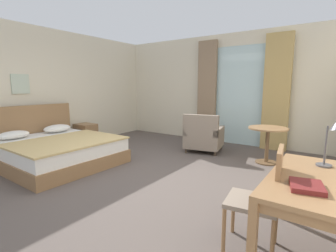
% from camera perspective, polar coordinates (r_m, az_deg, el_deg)
% --- Properties ---
extents(ground, '(6.48, 6.95, 0.10)m').
position_cam_1_polar(ground, '(4.33, -6.34, -11.55)').
color(ground, '#564C47').
extents(wall_back, '(6.08, 0.12, 2.79)m').
position_cam_1_polar(wall_back, '(6.80, 11.80, 8.27)').
color(wall_back, beige).
rests_on(wall_back, ground).
extents(wall_left, '(0.12, 6.55, 2.79)m').
position_cam_1_polar(wall_left, '(6.42, -27.17, 7.42)').
color(wall_left, beige).
rests_on(wall_left, ground).
extents(balcony_glass_door, '(1.30, 0.02, 2.45)m').
position_cam_1_polar(balcony_glass_door, '(6.52, 16.24, 6.60)').
color(balcony_glass_door, silver).
rests_on(balcony_glass_door, ground).
extents(curtain_panel_left, '(0.51, 0.10, 2.64)m').
position_cam_1_polar(curtain_panel_left, '(6.75, 8.94, 7.73)').
color(curtain_panel_left, '#897056').
rests_on(curtain_panel_left, ground).
extents(curtain_panel_right, '(0.58, 0.10, 2.64)m').
position_cam_1_polar(curtain_panel_right, '(6.19, 23.65, 6.96)').
color(curtain_panel_right, tan).
rests_on(curtain_panel_right, ground).
extents(bed, '(2.15, 1.91, 1.07)m').
position_cam_1_polar(bed, '(5.26, -24.45, -4.92)').
color(bed, olive).
rests_on(bed, ground).
extents(nightstand, '(0.50, 0.40, 0.53)m').
position_cam_1_polar(nightstand, '(6.68, -18.34, -1.77)').
color(nightstand, olive).
rests_on(nightstand, ground).
extents(writing_desk, '(0.61, 1.31, 0.75)m').
position_cam_1_polar(writing_desk, '(2.40, 29.90, -12.13)').
color(writing_desk, olive).
rests_on(writing_desk, ground).
extents(desk_chair, '(0.49, 0.47, 0.97)m').
position_cam_1_polar(desk_chair, '(2.40, 20.93, -14.64)').
color(desk_chair, gray).
rests_on(desk_chair, ground).
extents(desk_lamp, '(0.23, 0.17, 0.47)m').
position_cam_1_polar(desk_lamp, '(2.63, 34.23, -0.73)').
color(desk_lamp, '#4C4C51').
rests_on(desk_lamp, writing_desk).
extents(closed_book, '(0.27, 0.30, 0.04)m').
position_cam_1_polar(closed_book, '(2.09, 29.26, -11.97)').
color(closed_book, maroon).
rests_on(closed_book, writing_desk).
extents(armchair_by_window, '(0.92, 0.91, 0.87)m').
position_cam_1_polar(armchair_by_window, '(5.68, 8.17, -2.48)').
color(armchair_by_window, gray).
rests_on(armchair_by_window, ground).
extents(round_cafe_table, '(0.73, 0.73, 0.70)m').
position_cam_1_polar(round_cafe_table, '(5.11, 21.92, -2.26)').
color(round_cafe_table, olive).
rests_on(round_cafe_table, ground).
extents(framed_picture, '(0.03, 0.36, 0.41)m').
position_cam_1_polar(framed_picture, '(6.14, -30.81, 8.31)').
color(framed_picture, '#B7C6B2').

